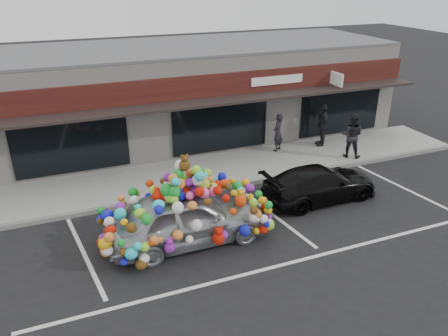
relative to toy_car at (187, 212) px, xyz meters
name	(u,v)px	position (x,y,z in m)	size (l,w,h in m)	color
ground	(194,235)	(0.25, 0.19, -0.98)	(90.00, 90.00, 0.00)	black
shop_building	(134,97)	(0.25, 8.64, 1.18)	(24.00, 7.20, 4.31)	beige
sidewalk	(161,180)	(0.25, 4.19, -0.91)	(26.00, 3.00, 0.15)	gray
kerb	(172,197)	(0.25, 2.69, -0.91)	(26.00, 0.18, 0.16)	slate
parking_stripe_left	(84,254)	(-2.95, 0.39, -0.98)	(0.12, 4.40, 0.01)	silver
parking_stripe_mid	(273,215)	(3.05, 0.39, -0.98)	(0.12, 4.40, 0.01)	silver
parking_stripe_right	(402,187)	(8.45, 0.39, -0.98)	(0.12, 4.40, 0.01)	silver
lane_line	(289,263)	(2.25, -2.11, -0.98)	(14.00, 0.12, 0.01)	silver
toy_car	(187,212)	(0.00, 0.00, 0.00)	(3.36, 4.98, 2.90)	#9CA2A6
black_sedan	(320,184)	(5.06, 0.78, -0.38)	(4.17, 1.69, 1.21)	black
pedestrian_a	(278,133)	(5.67, 5.04, -0.01)	(0.60, 0.39, 1.65)	black
pedestrian_b	(352,135)	(8.19, 3.31, 0.11)	(0.92, 0.72, 1.89)	black
pedestrian_c	(322,125)	(7.81, 4.90, 0.13)	(0.47, 1.12, 1.92)	black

